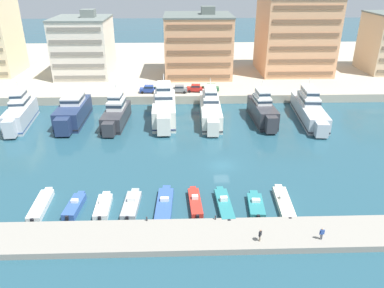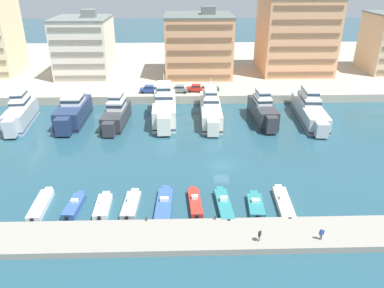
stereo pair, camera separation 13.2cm
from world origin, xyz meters
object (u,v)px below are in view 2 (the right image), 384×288
object	(u,v)px
pedestrian_near_edge	(260,234)
car_blue_far_left	(149,89)
motorboat_teal_mid_right	(224,205)
car_red_center_left	(196,88)
motorboat_cream_far_right	(283,203)
motorboat_grey_center_left	(131,204)
yacht_charcoal_mid_left	(116,114)
motorboat_red_center_right	(195,202)
yacht_ivory_center_left	(164,107)
yacht_silver_mid_right	(309,108)
motorboat_blue_center	(164,204)
car_green_left	(163,88)
motorboat_white_far_left	(41,205)
motorboat_teal_right	(256,205)
car_grey_mid_left	(179,89)
yacht_ivory_center	(211,108)
pedestrian_mid_deck	(322,233)
yacht_silver_far_left	(20,113)
yacht_charcoal_center_right	(263,110)
yacht_navy_left	(73,112)
motorboat_white_mid_left	(103,206)
car_green_center	(211,88)
motorboat_blue_left	(75,206)

from	to	relation	value
pedestrian_near_edge	car_blue_far_left	bearing A→B (deg)	107.23
motorboat_teal_mid_right	pedestrian_near_edge	size ratio (longest dim) A/B	5.21
car_red_center_left	pedestrian_near_edge	world-z (taller)	car_red_center_left
motorboat_cream_far_right	motorboat_grey_center_left	bearing A→B (deg)	179.14
yacht_charcoal_mid_left	motorboat_red_center_right	distance (m)	33.56
yacht_ivory_center_left	yacht_silver_mid_right	distance (m)	30.71
motorboat_cream_far_right	pedestrian_near_edge	distance (m)	9.65
motorboat_blue_center	car_green_left	world-z (taller)	car_green_left
motorboat_white_far_left	motorboat_red_center_right	distance (m)	20.69
motorboat_teal_right	car_grey_mid_left	bearing A→B (deg)	102.76
car_blue_far_left	yacht_ivory_center	bearing A→B (deg)	-41.80
motorboat_grey_center_left	car_green_left	bearing A→B (deg)	86.82
yacht_ivory_center_left	pedestrian_mid_deck	xyz separation A→B (m)	(19.44, -40.46, -1.03)
yacht_silver_far_left	yacht_charcoal_center_right	world-z (taller)	yacht_silver_far_left
motorboat_red_center_right	car_blue_far_left	bearing A→B (deg)	101.94
yacht_silver_mid_right	motorboat_white_far_left	distance (m)	55.96
motorboat_red_center_right	yacht_charcoal_mid_left	bearing A→B (deg)	116.73
yacht_charcoal_center_right	yacht_silver_far_left	bearing A→B (deg)	-179.58
motorboat_grey_center_left	pedestrian_mid_deck	world-z (taller)	pedestrian_mid_deck
yacht_navy_left	car_grey_mid_left	size ratio (longest dim) A/B	3.94
yacht_silver_far_left	motorboat_white_mid_left	bearing A→B (deg)	-54.01
yacht_charcoal_center_right	motorboat_white_mid_left	distance (m)	41.48
car_green_center	pedestrian_near_edge	xyz separation A→B (m)	(1.53, -53.85, -1.19)
yacht_silver_mid_right	pedestrian_mid_deck	world-z (taller)	yacht_silver_mid_right
motorboat_teal_mid_right	yacht_ivory_center	bearing A→B (deg)	88.89
yacht_ivory_center_left	car_green_left	size ratio (longest dim) A/B	4.42
pedestrian_near_edge	pedestrian_mid_deck	world-z (taller)	pedestrian_mid_deck
yacht_ivory_center_left	car_green_center	size ratio (longest dim) A/B	4.46
yacht_ivory_center	motorboat_cream_far_right	size ratio (longest dim) A/B	2.41
car_green_center	pedestrian_mid_deck	world-z (taller)	car_green_center
motorboat_blue_center	motorboat_red_center_right	world-z (taller)	motorboat_red_center_right
motorboat_white_far_left	motorboat_blue_left	size ratio (longest dim) A/B	1.26
yacht_charcoal_center_right	car_green_left	xyz separation A→B (m)	(-21.33, 14.61, 0.53)
yacht_charcoal_center_right	car_red_center_left	xyz separation A→B (m)	(-13.43, 14.67, 0.53)
yacht_silver_mid_right	motorboat_red_center_right	size ratio (longest dim) A/B	2.96
yacht_silver_far_left	yacht_navy_left	bearing A→B (deg)	5.69
yacht_navy_left	motorboat_blue_left	size ratio (longest dim) A/B	2.64
motorboat_blue_left	motorboat_teal_mid_right	xyz separation A→B (m)	(19.96, -0.34, -0.02)
yacht_silver_mid_right	car_red_center_left	world-z (taller)	yacht_silver_mid_right
car_green_center	car_green_left	bearing A→B (deg)	-179.33
car_grey_mid_left	yacht_ivory_center	bearing A→B (deg)	-61.78
car_blue_far_left	pedestrian_near_edge	xyz separation A→B (m)	(16.53, -53.31, -1.19)
yacht_ivory_center	yacht_silver_mid_right	world-z (taller)	yacht_ivory_center
car_grey_mid_left	car_green_center	distance (m)	7.71
yacht_navy_left	car_green_left	size ratio (longest dim) A/B	3.90
pedestrian_mid_deck	car_blue_far_left	bearing A→B (deg)	113.94
motorboat_red_center_right	pedestrian_near_edge	bearing A→B (deg)	-50.47
yacht_charcoal_mid_left	yacht_charcoal_center_right	distance (m)	30.33
yacht_charcoal_center_right	car_green_left	distance (m)	25.85
yacht_silver_mid_right	car_green_center	world-z (taller)	yacht_silver_mid_right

